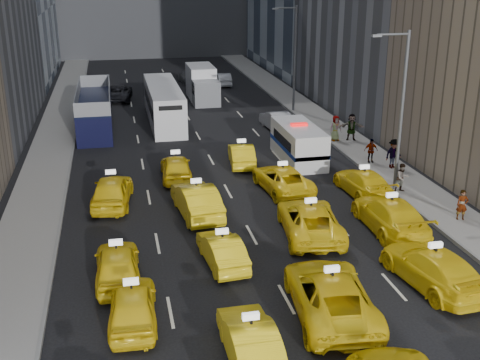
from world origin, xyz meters
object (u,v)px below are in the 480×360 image
object	(u,v)px
city_bus	(164,104)
box_truck	(202,84)
nypd_van	(298,144)
double_decker	(95,109)
pedestrian_0	(462,205)

from	to	relation	value
city_bus	box_truck	world-z (taller)	box_truck
nypd_van	box_truck	distance (m)	19.99
box_truck	double_decker	bearing A→B (deg)	-139.83
nypd_van	double_decker	bearing A→B (deg)	132.90
double_decker	box_truck	distance (m)	12.98
nypd_van	city_bus	size ratio (longest dim) A/B	0.52
city_bus	box_truck	size ratio (longest dim) A/B	1.69
nypd_van	double_decker	size ratio (longest dim) A/B	0.55
nypd_van	double_decker	distance (m)	17.25
nypd_van	box_truck	bearing A→B (deg)	92.92
double_decker	city_bus	size ratio (longest dim) A/B	0.95
city_bus	box_truck	xyz separation A→B (m)	(4.31, 7.62, 0.05)
box_truck	pedestrian_0	bearing A→B (deg)	-75.91
nypd_van	pedestrian_0	size ratio (longest dim) A/B	3.91
double_decker	pedestrian_0	xyz separation A→B (m)	(18.17, -22.51, -0.66)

